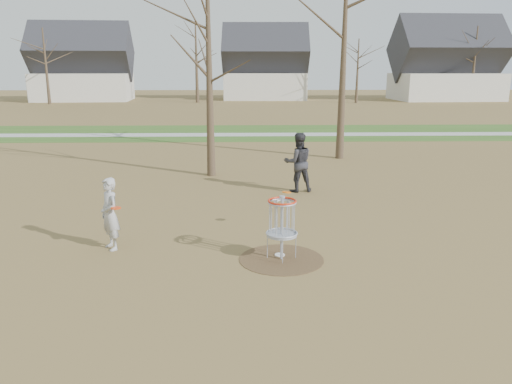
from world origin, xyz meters
TOP-DOWN VIEW (x-y plane):
  - ground at (0.00, 0.00)m, footprint 160.00×160.00m
  - green_band at (0.00, 21.00)m, footprint 160.00×8.00m
  - footpath at (0.00, 20.00)m, footprint 160.00×1.50m
  - dirt_circle at (0.00, 0.00)m, footprint 1.80×1.80m
  - player_standing at (-3.75, 0.74)m, footprint 0.66×0.71m
  - player_throwing at (0.98, 5.95)m, footprint 1.04×0.86m
  - disc_grounded at (-0.02, 0.21)m, footprint 0.22×0.22m
  - discs_in_play at (-1.55, 1.18)m, footprint 4.01×1.61m
  - disc_golf_basket at (0.00, 0.00)m, footprint 0.64×0.64m
  - bare_trees at (1.78, 35.79)m, footprint 52.62×44.98m
  - houses_row at (4.32, 52.56)m, footprint 56.51×10.01m

SIDE VIEW (x-z plane):
  - ground at x=0.00m, z-range 0.00..0.00m
  - green_band at x=0.00m, z-range 0.00..0.01m
  - dirt_circle at x=0.00m, z-range 0.00..0.01m
  - footpath at x=0.00m, z-range 0.01..0.02m
  - disc_grounded at x=-0.02m, z-range 0.01..0.03m
  - player_standing at x=-3.75m, z-range 0.00..1.62m
  - disc_golf_basket at x=0.00m, z-range 0.24..1.59m
  - player_throwing at x=0.98m, z-range 0.00..1.93m
  - discs_in_play at x=-1.55m, z-range 0.98..1.05m
  - houses_row at x=4.32m, z-range -0.11..7.15m
  - bare_trees at x=1.78m, z-range 0.85..9.85m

